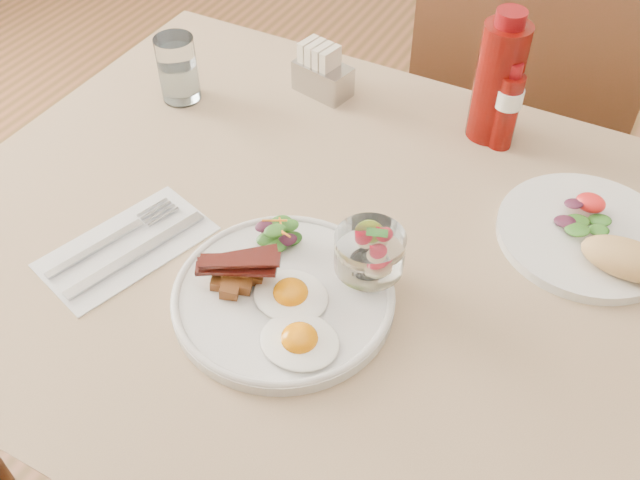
% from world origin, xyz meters
% --- Properties ---
extents(table, '(1.33, 0.88, 0.75)m').
position_xyz_m(table, '(0.00, 0.00, 0.66)').
color(table, '#502919').
rests_on(table, ground).
extents(chair_far, '(0.42, 0.42, 0.93)m').
position_xyz_m(chair_far, '(0.00, 0.66, 0.52)').
color(chair_far, '#502919').
rests_on(chair_far, ground).
extents(main_plate, '(0.28, 0.28, 0.02)m').
position_xyz_m(main_plate, '(-0.11, -0.12, 0.76)').
color(main_plate, silver).
rests_on(main_plate, table).
extents(fried_eggs, '(0.16, 0.16, 0.03)m').
position_xyz_m(fried_eggs, '(-0.07, -0.15, 0.78)').
color(fried_eggs, white).
rests_on(fried_eggs, main_plate).
extents(bacon_potato_pile, '(0.11, 0.08, 0.05)m').
position_xyz_m(bacon_potato_pile, '(-0.16, -0.14, 0.79)').
color(bacon_potato_pile, brown).
rests_on(bacon_potato_pile, main_plate).
extents(side_salad, '(0.06, 0.06, 0.03)m').
position_xyz_m(side_salad, '(-0.16, -0.05, 0.78)').
color(side_salad, '#275416').
rests_on(side_salad, main_plate).
extents(fruit_cup, '(0.09, 0.09, 0.09)m').
position_xyz_m(fruit_cup, '(-0.02, -0.05, 0.82)').
color(fruit_cup, white).
rests_on(fruit_cup, main_plate).
extents(second_plate, '(0.24, 0.24, 0.06)m').
position_xyz_m(second_plate, '(0.22, 0.16, 0.77)').
color(second_plate, silver).
rests_on(second_plate, table).
extents(ketchup_bottle, '(0.08, 0.08, 0.21)m').
position_xyz_m(ketchup_bottle, '(0.01, 0.34, 0.85)').
color(ketchup_bottle, '#5B0805').
rests_on(ketchup_bottle, table).
extents(hot_sauce_bottle, '(0.04, 0.04, 0.15)m').
position_xyz_m(hot_sauce_bottle, '(0.03, 0.32, 0.82)').
color(hot_sauce_bottle, '#5B0805').
rests_on(hot_sauce_bottle, table).
extents(sugar_caddy, '(0.11, 0.07, 0.09)m').
position_xyz_m(sugar_caddy, '(-0.29, 0.31, 0.79)').
color(sugar_caddy, '#AAAAAE').
rests_on(sugar_caddy, table).
extents(water_glass, '(0.07, 0.07, 0.11)m').
position_xyz_m(water_glass, '(-0.49, 0.19, 0.80)').
color(water_glass, white).
rests_on(water_glass, table).
extents(napkin_cutlery, '(0.19, 0.25, 0.01)m').
position_xyz_m(napkin_cutlery, '(-0.34, -0.14, 0.75)').
color(napkin_cutlery, silver).
rests_on(napkin_cutlery, table).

